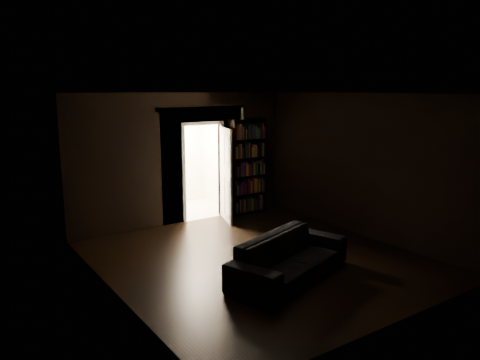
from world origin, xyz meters
The scene contains 9 objects.
ground centered at (0.00, 0.00, 0.00)m, with size 5.50×5.50×0.00m, color black.
room_walls centered at (-0.01, 1.07, 1.68)m, with size 5.02×5.61×2.84m.
kitchen_alcove centered at (0.50, 3.87, 1.21)m, with size 2.20×1.80×2.60m.
sofa centered at (-0.07, -0.89, 0.43)m, with size 2.25×0.97×0.87m, color black.
bookshelf centered at (1.58, 2.59, 1.10)m, with size 0.90×0.32×2.20m, color black.
refrigerator centered at (-0.10, 4.03, 0.82)m, with size 0.74×0.68×1.65m, color white.
door centered at (0.84, 2.33, 1.02)m, with size 0.85×0.05×2.05m, color white.
figurine centered at (1.39, 2.51, 2.34)m, with size 0.09×0.09×0.27m, color silver.
bottles centered at (-0.08, 3.99, 1.77)m, with size 0.57×0.07×0.23m, color black.
Camera 1 is at (-4.55, -6.11, 2.89)m, focal length 35.00 mm.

